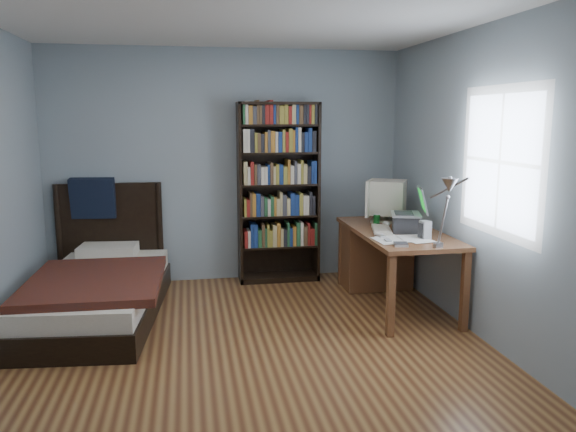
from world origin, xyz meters
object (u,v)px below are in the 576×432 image
object	(u,v)px
crt_monitor	(385,198)
soda_can	(377,220)
laptop	(407,219)
bed	(99,287)
keyboard	(382,230)
speaker	(425,230)
desk	(380,252)
bookshelf	(278,193)
desk_lamp	(448,193)

from	to	relation	value
crt_monitor	soda_can	size ratio (longest dim) A/B	4.50
laptop	bed	distance (m)	2.90
keyboard	speaker	distance (m)	0.47
laptop	speaker	bearing A→B (deg)	-85.39
desk	bookshelf	distance (m)	1.26
crt_monitor	soda_can	xyz separation A→B (m)	(-0.16, -0.22, -0.19)
keyboard	bed	bearing A→B (deg)	-170.65
desk	soda_can	size ratio (longest dim) A/B	13.82
speaker	bed	xyz separation A→B (m)	(-2.85, 0.64, -0.56)
desk	crt_monitor	distance (m)	0.56
keyboard	laptop	bearing A→B (deg)	1.86
desk	keyboard	bearing A→B (deg)	-109.21
laptop	bookshelf	size ratio (longest dim) A/B	0.22
desk	speaker	bearing A→B (deg)	-83.52
soda_can	crt_monitor	bearing A→B (deg)	53.43
bed	crt_monitor	bearing A→B (deg)	4.55
speaker	desk	bearing A→B (deg)	84.05
bookshelf	keyboard	bearing A→B (deg)	-52.71
desk	crt_monitor	bearing A→B (deg)	15.52
crt_monitor	keyboard	xyz separation A→B (m)	(-0.20, -0.47, -0.23)
keyboard	bed	distance (m)	2.65
keyboard	speaker	world-z (taller)	speaker
bookshelf	desk	bearing A→B (deg)	-31.73
desk_lamp	keyboard	distance (m)	1.19
crt_monitor	laptop	world-z (taller)	crt_monitor
desk	crt_monitor	world-z (taller)	crt_monitor
desk_lamp	soda_can	world-z (taller)	desk_lamp
speaker	keyboard	bearing A→B (deg)	110.87
desk	desk_lamp	world-z (taller)	desk_lamp
desk	speaker	distance (m)	0.94
desk_lamp	soda_can	xyz separation A→B (m)	(-0.08, 1.33, -0.45)
keyboard	soda_can	size ratio (longest dim) A/B	3.66
desk	soda_can	xyz separation A→B (m)	(-0.12, -0.21, 0.37)
desk_lamp	keyboard	xyz separation A→B (m)	(-0.11, 1.08, -0.49)
soda_can	bed	world-z (taller)	bed
bed	soda_can	bearing A→B (deg)	0.11
keyboard	speaker	size ratio (longest dim) A/B	2.58
keyboard	bookshelf	distance (m)	1.34
crt_monitor	bed	size ratio (longest dim) A/B	0.24
desk_lamp	speaker	bearing A→B (deg)	78.31
speaker	bed	size ratio (longest dim) A/B	0.08
desk	speaker	world-z (taller)	speaker
desk_lamp	desk	bearing A→B (deg)	88.28
soda_can	speaker	bearing A→B (deg)	-71.08
keyboard	bed	world-z (taller)	bed
laptop	soda_can	distance (m)	0.37
bookshelf	laptop	bearing A→B (deg)	-47.01
crt_monitor	desk_lamp	xyz separation A→B (m)	(-0.08, -1.55, 0.26)
crt_monitor	bookshelf	size ratio (longest dim) A/B	0.27
soda_can	keyboard	bearing A→B (deg)	-98.18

